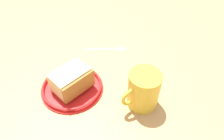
{
  "coord_description": "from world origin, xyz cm",
  "views": [
    {
      "loc": [
        -16.12,
        -34.69,
        43.52
      ],
      "look_at": [
        3.1,
        2.45,
        3.0
      ],
      "focal_mm": 34.13,
      "sensor_mm": 36.0,
      "label": 1
    }
  ],
  "objects": [
    {
      "name": "teaspoon",
      "position": [
        9.6,
        13.58,
        0.35
      ],
      "size": [
        12.98,
        7.08,
        0.8
      ],
      "color": "silver",
      "rests_on": "ground_plane"
    },
    {
      "name": "cake_slice",
      "position": [
        -8.21,
        3.36,
        3.72
      ],
      "size": [
        11.2,
        9.42,
        5.55
      ],
      "color": "#9E662D",
      "rests_on": "small_plate"
    },
    {
      "name": "tea_mug",
      "position": [
        5.63,
        -8.77,
        5.0
      ],
      "size": [
        10.25,
        7.66,
        9.79
      ],
      "color": "gold",
      "rests_on": "ground_plane"
    },
    {
      "name": "ground_plane",
      "position": [
        0.0,
        0.0,
        -1.96
      ],
      "size": [
        146.74,
        146.74,
        3.93
      ],
      "primitive_type": "cube",
      "color": "tan"
    },
    {
      "name": "small_plate",
      "position": [
        -8.29,
        3.61,
        0.77
      ],
      "size": [
        16.56,
        16.56,
        1.56
      ],
      "color": "red",
      "rests_on": "ground_plane"
    }
  ]
}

